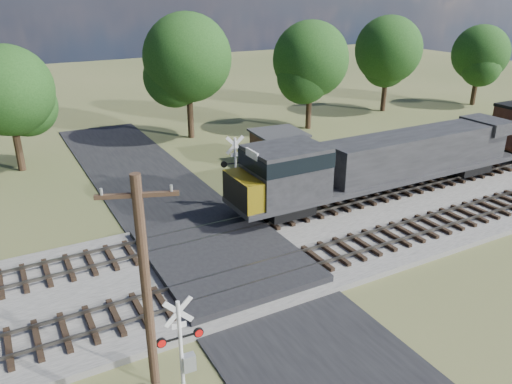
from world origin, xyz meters
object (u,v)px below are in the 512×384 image
crossing_signal_far (234,177)px  utility_pole (148,310)px  equipment_shed (278,147)px  crossing_signal_near (184,357)px

crossing_signal_far → utility_pole: utility_pole is taller
crossing_signal_far → equipment_shed: 8.85m
crossing_signal_far → equipment_shed: bearing=-128.5°
crossing_signal_far → utility_pole: bearing=66.8°
crossing_signal_near → equipment_shed: 24.56m
crossing_signal_near → crossing_signal_far: size_ratio=0.85×
crossing_signal_far → utility_pole: size_ratio=0.53×
crossing_signal_near → utility_pole: size_ratio=0.46×
utility_pole → equipment_shed: 26.38m
utility_pole → crossing_signal_near: bearing=59.8°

